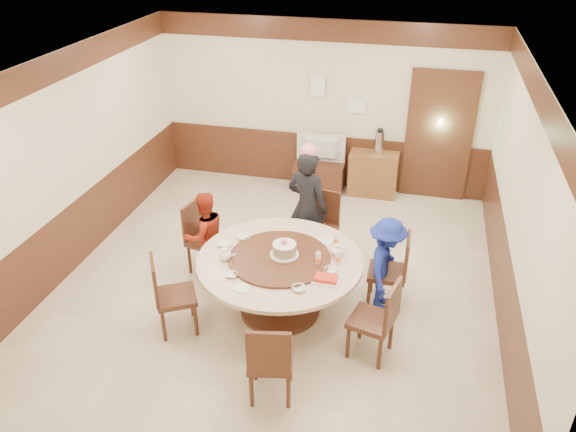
% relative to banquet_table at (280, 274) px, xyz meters
% --- Properties ---
extents(room, '(6.00, 6.04, 2.84)m').
position_rel_banquet_table_xyz_m(room, '(-0.18, 0.64, 0.55)').
color(room, beige).
rests_on(room, ground).
extents(banquet_table, '(1.93, 1.93, 0.78)m').
position_rel_banquet_table_xyz_m(banquet_table, '(0.00, 0.00, 0.00)').
color(banquet_table, '#472416').
rests_on(banquet_table, ground).
extents(chair_0, '(0.46, 0.45, 0.97)m').
position_rel_banquet_table_xyz_m(chair_0, '(1.24, 0.45, -0.23)').
color(chair_0, '#472416').
rests_on(chair_0, ground).
extents(chair_1, '(0.50, 0.51, 0.97)m').
position_rel_banquet_table_xyz_m(chair_1, '(0.24, 1.25, -0.23)').
color(chair_1, '#472416').
rests_on(chair_1, ground).
extents(chair_2, '(0.53, 0.52, 0.97)m').
position_rel_banquet_table_xyz_m(chair_2, '(-1.18, 0.62, -0.23)').
color(chair_2, '#472416').
rests_on(chair_2, ground).
extents(chair_3, '(0.60, 0.60, 0.97)m').
position_rel_banquet_table_xyz_m(chair_3, '(-1.08, -0.60, -0.23)').
color(chair_3, '#472416').
rests_on(chair_3, ground).
extents(chair_4, '(0.52, 0.52, 0.97)m').
position_rel_banquet_table_xyz_m(chair_4, '(0.25, -1.32, -0.23)').
color(chair_4, '#472416').
rests_on(chair_4, ground).
extents(chair_5, '(0.54, 0.53, 0.97)m').
position_rel_banquet_table_xyz_m(chair_5, '(1.16, -0.49, -0.23)').
color(chair_5, '#472416').
rests_on(chair_5, ground).
extents(person_standing, '(0.69, 0.56, 1.63)m').
position_rel_banquet_table_xyz_m(person_standing, '(0.07, 1.18, 0.28)').
color(person_standing, black).
rests_on(person_standing, ground).
extents(person_red, '(0.73, 0.73, 1.20)m').
position_rel_banquet_table_xyz_m(person_red, '(-1.13, 0.52, 0.07)').
color(person_red, '#9F2715').
rests_on(person_red, ground).
extents(person_blue, '(0.51, 0.82, 1.21)m').
position_rel_banquet_table_xyz_m(person_blue, '(1.20, 0.38, 0.07)').
color(person_blue, navy).
rests_on(person_blue, ground).
extents(birthday_cake, '(0.34, 0.34, 0.22)m').
position_rel_banquet_table_xyz_m(birthday_cake, '(0.04, 0.05, 0.32)').
color(birthday_cake, white).
rests_on(birthday_cake, banquet_table).
extents(teapot_left, '(0.17, 0.15, 0.13)m').
position_rel_banquet_table_xyz_m(teapot_left, '(-0.61, -0.16, 0.28)').
color(teapot_left, white).
rests_on(teapot_left, banquet_table).
extents(teapot_right, '(0.17, 0.15, 0.13)m').
position_rel_banquet_table_xyz_m(teapot_right, '(0.63, 0.23, 0.28)').
color(teapot_right, white).
rests_on(teapot_right, banquet_table).
extents(bowl_0, '(0.17, 0.17, 0.04)m').
position_rel_banquet_table_xyz_m(bowl_0, '(-0.54, 0.33, 0.24)').
color(bowl_0, white).
rests_on(bowl_0, banquet_table).
extents(bowl_1, '(0.15, 0.15, 0.05)m').
position_rel_banquet_table_xyz_m(bowl_1, '(0.35, -0.53, 0.24)').
color(bowl_1, white).
rests_on(bowl_1, banquet_table).
extents(bowl_2, '(0.14, 0.14, 0.03)m').
position_rel_banquet_table_xyz_m(bowl_2, '(-0.43, -0.46, 0.23)').
color(bowl_2, white).
rests_on(bowl_2, banquet_table).
extents(bowl_3, '(0.15, 0.15, 0.05)m').
position_rel_banquet_table_xyz_m(bowl_3, '(0.61, -0.13, 0.24)').
color(bowl_3, white).
rests_on(bowl_3, banquet_table).
extents(bowl_4, '(0.16, 0.16, 0.04)m').
position_rel_banquet_table_xyz_m(bowl_4, '(-0.71, 0.12, 0.24)').
color(bowl_4, white).
rests_on(bowl_4, banquet_table).
extents(saucer_near, '(0.18, 0.18, 0.01)m').
position_rel_banquet_table_xyz_m(saucer_near, '(-0.25, -0.65, 0.22)').
color(saucer_near, white).
rests_on(saucer_near, banquet_table).
extents(saucer_far, '(0.18, 0.18, 0.01)m').
position_rel_banquet_table_xyz_m(saucer_far, '(0.45, 0.50, 0.22)').
color(saucer_far, white).
rests_on(saucer_far, banquet_table).
extents(shrimp_platter, '(0.30, 0.20, 0.06)m').
position_rel_banquet_table_xyz_m(shrimp_platter, '(0.60, -0.31, 0.24)').
color(shrimp_platter, white).
rests_on(shrimp_platter, banquet_table).
extents(bottle_0, '(0.06, 0.06, 0.16)m').
position_rel_banquet_table_xyz_m(bottle_0, '(0.45, -0.02, 0.30)').
color(bottle_0, white).
rests_on(bottle_0, banquet_table).
extents(bottle_1, '(0.06, 0.06, 0.16)m').
position_rel_banquet_table_xyz_m(bottle_1, '(0.67, 0.06, 0.30)').
color(bottle_1, white).
rests_on(bottle_1, banquet_table).
extents(bottle_2, '(0.06, 0.06, 0.16)m').
position_rel_banquet_table_xyz_m(bottle_2, '(0.58, 0.43, 0.30)').
color(bottle_2, white).
rests_on(bottle_2, banquet_table).
extents(tv_stand, '(0.85, 0.45, 0.50)m').
position_rel_banquet_table_xyz_m(tv_stand, '(-0.18, 3.37, -0.28)').
color(tv_stand, '#472416').
rests_on(tv_stand, ground).
extents(television, '(0.83, 0.11, 0.48)m').
position_rel_banquet_table_xyz_m(television, '(-0.18, 3.37, 0.20)').
color(television, '#949497').
rests_on(television, tv_stand).
extents(side_cabinet, '(0.80, 0.40, 0.75)m').
position_rel_banquet_table_xyz_m(side_cabinet, '(0.73, 3.40, -0.16)').
color(side_cabinet, brown).
rests_on(side_cabinet, ground).
extents(thermos, '(0.15, 0.15, 0.38)m').
position_rel_banquet_table_xyz_m(thermos, '(0.79, 3.40, 0.41)').
color(thermos, silver).
rests_on(thermos, side_cabinet).
extents(notice_left, '(0.25, 0.00, 0.35)m').
position_rel_banquet_table_xyz_m(notice_left, '(-0.29, 3.58, 1.22)').
color(notice_left, white).
rests_on(notice_left, room).
extents(notice_right, '(0.30, 0.00, 0.22)m').
position_rel_banquet_table_xyz_m(notice_right, '(0.36, 3.58, 0.92)').
color(notice_right, white).
rests_on(notice_right, room).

